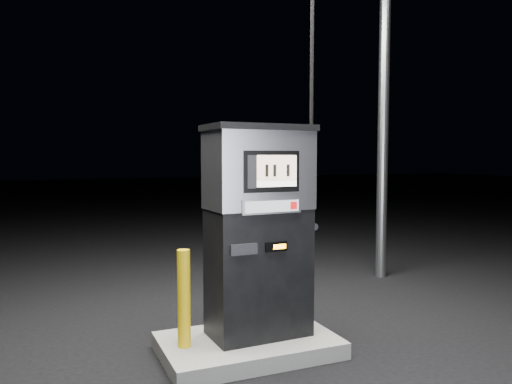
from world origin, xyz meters
name	(u,v)px	position (x,y,z in m)	size (l,w,h in m)	color
ground	(248,353)	(0.00, 0.00, 0.00)	(80.00, 80.00, 0.00)	black
pump_island	(248,345)	(0.00, 0.00, 0.07)	(1.60, 1.00, 0.15)	slate
fuel_dispenser	(259,228)	(0.12, 0.04, 1.16)	(1.09, 0.62, 4.08)	black
bollard_left	(184,298)	(-0.60, 0.01, 0.58)	(0.12, 0.12, 0.87)	yellow
bollard_right	(297,277)	(0.55, 0.08, 0.65)	(0.13, 0.13, 1.00)	yellow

